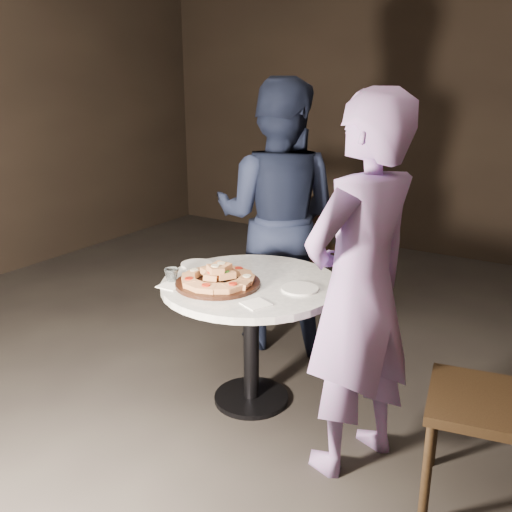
{
  "coord_description": "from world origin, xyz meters",
  "views": [
    {
      "loc": [
        1.67,
        -2.3,
        1.78
      ],
      "look_at": [
        0.13,
        0.17,
        0.85
      ],
      "focal_mm": 40.0,
      "sensor_mm": 36.0,
      "label": 1
    }
  ],
  "objects_px": {
    "chair_far": "(309,246)",
    "serving_board": "(218,283)",
    "diner_navy": "(277,217)",
    "water_glass": "(172,275)",
    "diner_teal": "(359,291)",
    "focaccia_pile": "(218,276)",
    "table": "(251,305)"
  },
  "relations": [
    {
      "from": "focaccia_pile",
      "to": "diner_navy",
      "type": "relative_size",
      "value": 0.23
    },
    {
      "from": "chair_far",
      "to": "diner_teal",
      "type": "distance_m",
      "value": 1.75
    },
    {
      "from": "table",
      "to": "serving_board",
      "type": "height_order",
      "value": "serving_board"
    },
    {
      "from": "table",
      "to": "diner_navy",
      "type": "xyz_separation_m",
      "value": [
        -0.28,
        0.76,
        0.3
      ]
    },
    {
      "from": "table",
      "to": "serving_board",
      "type": "bearing_deg",
      "value": -130.68
    },
    {
      "from": "focaccia_pile",
      "to": "water_glass",
      "type": "xyz_separation_m",
      "value": [
        -0.24,
        -0.09,
        -0.01
      ]
    },
    {
      "from": "focaccia_pile",
      "to": "diner_navy",
      "type": "bearing_deg",
      "value": 100.02
    },
    {
      "from": "chair_far",
      "to": "serving_board",
      "type": "bearing_deg",
      "value": 96.64
    },
    {
      "from": "serving_board",
      "to": "chair_far",
      "type": "bearing_deg",
      "value": 96.49
    },
    {
      "from": "table",
      "to": "chair_far",
      "type": "distance_m",
      "value": 1.28
    },
    {
      "from": "chair_far",
      "to": "diner_navy",
      "type": "xyz_separation_m",
      "value": [
        0.0,
        -0.49,
        0.33
      ]
    },
    {
      "from": "table",
      "to": "diner_teal",
      "type": "xyz_separation_m",
      "value": [
        0.68,
        -0.18,
        0.28
      ]
    },
    {
      "from": "focaccia_pile",
      "to": "diner_teal",
      "type": "height_order",
      "value": "diner_teal"
    },
    {
      "from": "serving_board",
      "to": "diner_teal",
      "type": "height_order",
      "value": "diner_teal"
    },
    {
      "from": "chair_far",
      "to": "diner_navy",
      "type": "distance_m",
      "value": 0.59
    },
    {
      "from": "serving_board",
      "to": "diner_teal",
      "type": "xyz_separation_m",
      "value": [
        0.8,
        -0.05,
        0.14
      ]
    },
    {
      "from": "chair_far",
      "to": "diner_teal",
      "type": "bearing_deg",
      "value": 124.01
    },
    {
      "from": "table",
      "to": "diner_teal",
      "type": "height_order",
      "value": "diner_teal"
    },
    {
      "from": "chair_far",
      "to": "diner_navy",
      "type": "height_order",
      "value": "diner_navy"
    },
    {
      "from": "water_glass",
      "to": "diner_navy",
      "type": "distance_m",
      "value": 0.99
    },
    {
      "from": "table",
      "to": "water_glass",
      "type": "relative_size",
      "value": 15.99
    },
    {
      "from": "serving_board",
      "to": "water_glass",
      "type": "bearing_deg",
      "value": -160.12
    },
    {
      "from": "table",
      "to": "diner_teal",
      "type": "distance_m",
      "value": 0.76
    },
    {
      "from": "table",
      "to": "diner_navy",
      "type": "distance_m",
      "value": 0.86
    },
    {
      "from": "table",
      "to": "focaccia_pile",
      "type": "bearing_deg",
      "value": -130.3
    },
    {
      "from": "water_glass",
      "to": "chair_far",
      "type": "bearing_deg",
      "value": 86.79
    },
    {
      "from": "serving_board",
      "to": "diner_navy",
      "type": "relative_size",
      "value": 0.25
    },
    {
      "from": "serving_board",
      "to": "diner_teal",
      "type": "distance_m",
      "value": 0.81
    },
    {
      "from": "serving_board",
      "to": "water_glass",
      "type": "distance_m",
      "value": 0.26
    },
    {
      "from": "diner_teal",
      "to": "water_glass",
      "type": "bearing_deg",
      "value": -67.12
    },
    {
      "from": "focaccia_pile",
      "to": "diner_teal",
      "type": "xyz_separation_m",
      "value": [
        0.8,
        -0.05,
        0.1
      ]
    },
    {
      "from": "diner_teal",
      "to": "diner_navy",
      "type": "bearing_deg",
      "value": -113.77
    }
  ]
}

